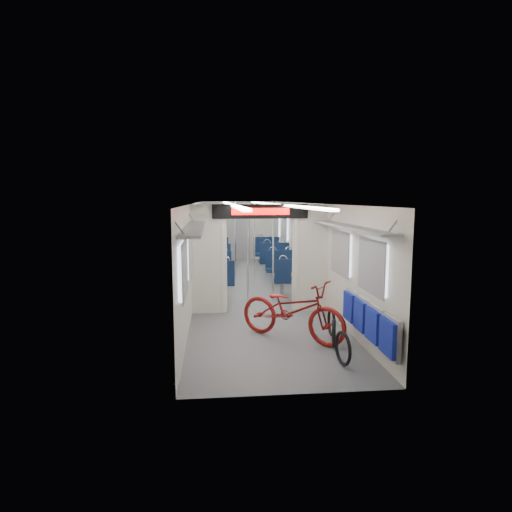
{
  "coord_description": "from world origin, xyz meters",
  "views": [
    {
      "loc": [
        -0.96,
        -10.97,
        2.42
      ],
      "look_at": [
        -0.03,
        -1.44,
        1.13
      ],
      "focal_mm": 30.0,
      "sensor_mm": 36.0,
      "label": 1
    }
  ],
  "objects_px": {
    "flip_bench": "(368,320)",
    "bike_hoop_a": "(343,350)",
    "bike_hoop_b": "(334,334)",
    "seat_bay_near_left": "(216,272)",
    "stanchion_near_right": "(273,253)",
    "seat_bay_near_right": "(286,270)",
    "stanchion_near_left": "(248,256)",
    "stanchion_far_right": "(255,241)",
    "bicycle": "(292,310)",
    "seat_bay_far_right": "(270,253)",
    "bike_hoop_c": "(331,324)",
    "seat_bay_far_left": "(215,254)",
    "stanchion_far_left": "(235,241)"
  },
  "relations": [
    {
      "from": "bicycle",
      "to": "flip_bench",
      "type": "bearing_deg",
      "value": -93.73
    },
    {
      "from": "stanchion_far_left",
      "to": "flip_bench",
      "type": "bearing_deg",
      "value": -75.92
    },
    {
      "from": "flip_bench",
      "to": "seat_bay_near_left",
      "type": "distance_m",
      "value": 5.34
    },
    {
      "from": "stanchion_near_left",
      "to": "stanchion_far_left",
      "type": "distance_m",
      "value": 3.46
    },
    {
      "from": "stanchion_near_right",
      "to": "bike_hoop_a",
      "type": "bearing_deg",
      "value": -83.28
    },
    {
      "from": "seat_bay_near_left",
      "to": "stanchion_far_left",
      "type": "height_order",
      "value": "stanchion_far_left"
    },
    {
      "from": "bike_hoop_a",
      "to": "stanchion_near_left",
      "type": "distance_m",
      "value": 3.83
    },
    {
      "from": "flip_bench",
      "to": "seat_bay_near_left",
      "type": "relative_size",
      "value": 1.09
    },
    {
      "from": "stanchion_near_left",
      "to": "stanchion_far_right",
      "type": "relative_size",
      "value": 1.0
    },
    {
      "from": "seat_bay_far_left",
      "to": "stanchion_near_left",
      "type": "distance_m",
      "value": 4.92
    },
    {
      "from": "bike_hoop_c",
      "to": "stanchion_far_right",
      "type": "bearing_deg",
      "value": 98.78
    },
    {
      "from": "seat_bay_near_right",
      "to": "seat_bay_near_left",
      "type": "bearing_deg",
      "value": -175.31
    },
    {
      "from": "seat_bay_far_left",
      "to": "bicycle",
      "type": "bearing_deg",
      "value": -79.8
    },
    {
      "from": "bike_hoop_b",
      "to": "stanchion_far_left",
      "type": "xyz_separation_m",
      "value": [
        -1.3,
        6.22,
        0.94
      ]
    },
    {
      "from": "seat_bay_far_right",
      "to": "stanchion_far_left",
      "type": "xyz_separation_m",
      "value": [
        -1.26,
        -1.56,
        0.59
      ]
    },
    {
      "from": "flip_bench",
      "to": "bike_hoop_a",
      "type": "bearing_deg",
      "value": -147.85
    },
    {
      "from": "bike_hoop_a",
      "to": "stanchion_far_right",
      "type": "xyz_separation_m",
      "value": [
        -0.65,
        6.82,
        0.92
      ]
    },
    {
      "from": "flip_bench",
      "to": "bike_hoop_a",
      "type": "relative_size",
      "value": 4.21
    },
    {
      "from": "stanchion_near_right",
      "to": "seat_bay_near_left",
      "type": "bearing_deg",
      "value": 140.71
    },
    {
      "from": "bike_hoop_a",
      "to": "bicycle",
      "type": "bearing_deg",
      "value": 113.44
    },
    {
      "from": "seat_bay_near_right",
      "to": "stanchion_near_left",
      "type": "relative_size",
      "value": 0.84
    },
    {
      "from": "flip_bench",
      "to": "stanchion_near_right",
      "type": "relative_size",
      "value": 0.93
    },
    {
      "from": "seat_bay_far_left",
      "to": "stanchion_near_left",
      "type": "xyz_separation_m",
      "value": [
        0.71,
        -4.83,
        0.58
      ]
    },
    {
      "from": "bike_hoop_c",
      "to": "stanchion_near_right",
      "type": "bearing_deg",
      "value": 104.11
    },
    {
      "from": "bike_hoop_a",
      "to": "bike_hoop_b",
      "type": "relative_size",
      "value": 1.11
    },
    {
      "from": "seat_bay_near_right",
      "to": "seat_bay_far_left",
      "type": "bearing_deg",
      "value": 121.09
    },
    {
      "from": "seat_bay_near_right",
      "to": "stanchion_near_left",
      "type": "distance_m",
      "value": 2.17
    },
    {
      "from": "bike_hoop_b",
      "to": "stanchion_far_left",
      "type": "distance_m",
      "value": 6.43
    },
    {
      "from": "seat_bay_near_right",
      "to": "stanchion_far_left",
      "type": "bearing_deg",
      "value": 126.15
    },
    {
      "from": "stanchion_near_right",
      "to": "stanchion_far_right",
      "type": "distance_m",
      "value": 2.8
    },
    {
      "from": "stanchion_far_left",
      "to": "seat_bay_near_right",
      "type": "bearing_deg",
      "value": -53.85
    },
    {
      "from": "stanchion_near_right",
      "to": "bicycle",
      "type": "bearing_deg",
      "value": -91.1
    },
    {
      "from": "bike_hoop_b",
      "to": "stanchion_far_right",
      "type": "distance_m",
      "value": 6.16
    },
    {
      "from": "flip_bench",
      "to": "stanchion_far_left",
      "type": "xyz_separation_m",
      "value": [
        -1.68,
        6.71,
        0.57
      ]
    },
    {
      "from": "bike_hoop_b",
      "to": "stanchion_near_left",
      "type": "xyz_separation_m",
      "value": [
        -1.19,
        2.76,
        0.94
      ]
    },
    {
      "from": "bicycle",
      "to": "seat_bay_near_left",
      "type": "height_order",
      "value": "seat_bay_near_left"
    },
    {
      "from": "flip_bench",
      "to": "seat_bay_near_right",
      "type": "distance_m",
      "value": 5.0
    },
    {
      "from": "bike_hoop_b",
      "to": "seat_bay_near_left",
      "type": "distance_m",
      "value": 4.75
    },
    {
      "from": "seat_bay_far_left",
      "to": "stanchion_far_right",
      "type": "relative_size",
      "value": 0.98
    },
    {
      "from": "bike_hoop_b",
      "to": "stanchion_near_right",
      "type": "relative_size",
      "value": 0.2
    },
    {
      "from": "seat_bay_far_right",
      "to": "stanchion_far_right",
      "type": "relative_size",
      "value": 0.96
    },
    {
      "from": "seat_bay_far_right",
      "to": "stanchion_near_left",
      "type": "relative_size",
      "value": 0.96
    },
    {
      "from": "bicycle",
      "to": "seat_bay_near_right",
      "type": "relative_size",
      "value": 1.03
    },
    {
      "from": "flip_bench",
      "to": "bike_hoop_a",
      "type": "distance_m",
      "value": 0.66
    },
    {
      "from": "bike_hoop_c",
      "to": "seat_bay_far_left",
      "type": "bearing_deg",
      "value": 105.99
    },
    {
      "from": "seat_bay_far_left",
      "to": "stanchion_near_right",
      "type": "bearing_deg",
      "value": -72.86
    },
    {
      "from": "stanchion_far_left",
      "to": "seat_bay_near_left",
      "type": "bearing_deg",
      "value": -107.82
    },
    {
      "from": "seat_bay_near_right",
      "to": "flip_bench",
      "type": "bearing_deg",
      "value": -85.19
    },
    {
      "from": "flip_bench",
      "to": "stanchion_near_right",
      "type": "distance_m",
      "value": 3.89
    },
    {
      "from": "seat_bay_near_left",
      "to": "seat_bay_far_right",
      "type": "bearing_deg",
      "value": 61.51
    }
  ]
}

